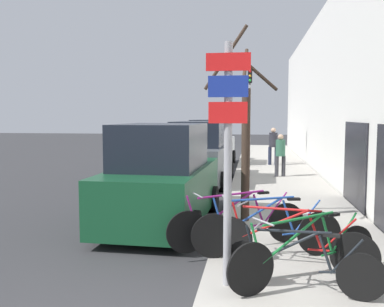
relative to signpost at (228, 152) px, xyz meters
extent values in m
plane|color=#333335|center=(-1.36, 8.53, -1.94)|extent=(80.00, 80.00, 0.00)
cube|color=#ADA89E|center=(1.24, 11.33, -1.86)|extent=(3.20, 32.00, 0.15)
cube|color=silver|center=(2.99, 11.33, 1.31)|extent=(0.20, 32.00, 6.50)
cube|color=black|center=(2.87, 5.59, -0.74)|extent=(0.03, 2.31, 2.10)
cylinder|color=#939399|center=(0.00, 0.01, -0.18)|extent=(0.11, 0.11, 3.21)
cube|color=red|center=(0.00, -0.05, 1.16)|extent=(0.57, 0.02, 0.23)
cube|color=navy|center=(0.00, -0.05, 0.85)|extent=(0.51, 0.02, 0.27)
cube|color=red|center=(0.00, -0.05, 0.52)|extent=(0.50, 0.02, 0.27)
cylinder|color=black|center=(0.25, 0.05, -1.49)|extent=(0.60, 0.17, 0.60)
cylinder|color=black|center=(1.66, -0.27, -1.49)|extent=(0.60, 0.17, 0.60)
cylinder|color=black|center=(0.78, -0.07, -1.21)|extent=(0.80, 0.22, 0.50)
cylinder|color=black|center=(0.85, -0.09, -1.00)|extent=(0.92, 0.24, 0.08)
cylinder|color=black|center=(1.24, -0.17, -1.23)|extent=(0.18, 0.07, 0.43)
cylinder|color=black|center=(1.41, -0.21, -1.47)|extent=(0.50, 0.14, 0.07)
cylinder|color=black|center=(1.48, -0.23, -1.25)|extent=(0.38, 0.11, 0.48)
cylinder|color=black|center=(0.32, 0.04, -1.23)|extent=(0.18, 0.07, 0.52)
cube|color=black|center=(1.31, -0.19, -1.00)|extent=(0.21, 0.12, 0.04)
cylinder|color=#99999E|center=(0.39, 0.02, -0.98)|extent=(0.12, 0.43, 0.02)
cylinder|color=black|center=(0.31, -0.31, -1.44)|extent=(0.59, 0.42, 0.69)
cylinder|color=black|center=(1.80, 0.70, -1.44)|extent=(0.59, 0.42, 0.69)
cylinder|color=#197233|center=(0.87, 0.07, -1.12)|extent=(0.85, 0.59, 0.57)
cylinder|color=#197233|center=(0.94, 0.12, -0.88)|extent=(0.98, 0.69, 0.09)
cylinder|color=#197233|center=(1.35, 0.40, -1.15)|extent=(0.20, 0.15, 0.50)
cylinder|color=#197233|center=(1.54, 0.52, -1.42)|extent=(0.54, 0.38, 0.08)
cylinder|color=#197233|center=(1.61, 0.57, -1.17)|extent=(0.40, 0.29, 0.56)
cylinder|color=#197233|center=(0.39, -0.26, -1.15)|extent=(0.19, 0.15, 0.60)
cube|color=black|center=(1.42, 0.45, -0.89)|extent=(0.21, 0.18, 0.04)
cylinder|color=#99999E|center=(0.46, -0.21, -0.85)|extent=(0.27, 0.38, 0.02)
cylinder|color=black|center=(0.02, 1.06, -1.45)|extent=(0.65, 0.27, 0.68)
cylinder|color=black|center=(1.73, 0.41, -1.45)|extent=(0.65, 0.27, 0.68)
cylinder|color=red|center=(0.66, 0.82, -1.14)|extent=(0.97, 0.40, 0.56)
cylinder|color=red|center=(0.75, 0.78, -0.90)|extent=(1.13, 0.46, 0.09)
cylinder|color=red|center=(1.22, 0.61, -1.16)|extent=(0.22, 0.11, 0.49)
cylinder|color=red|center=(1.43, 0.52, -1.43)|extent=(0.61, 0.26, 0.08)
cylinder|color=red|center=(1.52, 0.49, -1.19)|extent=(0.46, 0.20, 0.54)
cylinder|color=red|center=(0.10, 1.03, -1.16)|extent=(0.21, 0.11, 0.59)
cube|color=black|center=(1.30, 0.57, -0.91)|extent=(0.22, 0.15, 0.04)
cylinder|color=#99999E|center=(0.19, 1.00, -0.88)|extent=(0.18, 0.42, 0.02)
cylinder|color=black|center=(-0.28, 1.05, -1.43)|extent=(0.71, 0.18, 0.72)
cylinder|color=black|center=(1.40, 1.41, -1.43)|extent=(0.71, 0.18, 0.72)
cylinder|color=#1E4799|center=(0.35, 1.19, -1.10)|extent=(0.95, 0.23, 0.59)
cylinder|color=#1E4799|center=(0.43, 1.21, -0.85)|extent=(1.10, 0.27, 0.09)
cylinder|color=#1E4799|center=(0.90, 1.30, -1.12)|extent=(0.21, 0.08, 0.52)
cylinder|color=#1E4799|center=(1.11, 1.35, -1.40)|extent=(0.60, 0.15, 0.08)
cylinder|color=#1E4799|center=(1.19, 1.37, -1.15)|extent=(0.45, 0.12, 0.58)
cylinder|color=#1E4799|center=(-0.20, 1.07, -1.12)|extent=(0.21, 0.07, 0.62)
cube|color=black|center=(0.98, 1.32, -0.85)|extent=(0.21, 0.12, 0.04)
cylinder|color=#99999E|center=(-0.11, 1.09, -0.82)|extent=(0.11, 0.44, 0.02)
cylinder|color=black|center=(-0.73, 1.23, -1.43)|extent=(0.65, 0.36, 0.71)
cylinder|color=black|center=(0.93, 2.09, -1.43)|extent=(0.65, 0.36, 0.71)
cylinder|color=#8C1E72|center=(-0.11, 1.55, -1.10)|extent=(0.95, 0.51, 0.58)
cylinder|color=#8C1E72|center=(-0.03, 1.60, -0.86)|extent=(1.10, 0.59, 0.09)
cylinder|color=#8C1E72|center=(0.43, 1.83, -1.13)|extent=(0.21, 0.13, 0.51)
cylinder|color=#8C1E72|center=(0.64, 1.94, -1.41)|extent=(0.60, 0.33, 0.08)
cylinder|color=#8C1E72|center=(0.72, 1.98, -1.16)|extent=(0.45, 0.25, 0.57)
cylinder|color=#8C1E72|center=(-0.65, 1.27, -1.13)|extent=(0.21, 0.13, 0.61)
cube|color=black|center=(0.51, 1.88, -0.86)|extent=(0.21, 0.16, 0.04)
cylinder|color=#99999E|center=(-0.57, 1.32, -0.83)|extent=(0.22, 0.40, 0.02)
cube|color=#144728|center=(-1.65, 3.65, -1.21)|extent=(2.07, 4.54, 1.10)
cube|color=black|center=(-1.66, 3.47, -0.18)|extent=(1.79, 2.39, 0.96)
cylinder|color=black|center=(-2.54, 5.07, -1.62)|extent=(0.25, 0.65, 0.65)
cylinder|color=black|center=(-0.65, 4.99, -1.62)|extent=(0.25, 0.65, 0.65)
cylinder|color=black|center=(-2.65, 2.30, -1.62)|extent=(0.25, 0.65, 0.65)
cylinder|color=black|center=(-0.76, 2.23, -1.62)|extent=(0.25, 0.65, 0.65)
cube|color=#51565B|center=(-1.52, 9.36, -1.18)|extent=(2.04, 4.84, 1.17)
cube|color=black|center=(-1.53, 9.17, -0.16)|extent=(1.77, 2.54, 0.86)
cylinder|color=black|center=(-2.39, 10.88, -1.62)|extent=(0.25, 0.65, 0.64)
cylinder|color=black|center=(-0.53, 10.80, -1.62)|extent=(0.25, 0.65, 0.64)
cylinder|color=black|center=(-2.50, 7.92, -1.62)|extent=(0.25, 0.65, 0.64)
cylinder|color=black|center=(-0.65, 7.85, -1.62)|extent=(0.25, 0.65, 0.64)
cube|color=#B2B7BC|center=(-1.65, 14.66, -1.19)|extent=(2.05, 4.46, 1.14)
cube|color=black|center=(-1.66, 14.48, -0.18)|extent=(1.75, 2.36, 0.88)
cylinder|color=black|center=(-2.47, 16.06, -1.61)|extent=(0.26, 0.68, 0.67)
cylinder|color=black|center=(-0.67, 15.96, -1.61)|extent=(0.26, 0.68, 0.67)
cylinder|color=black|center=(-2.63, 13.36, -1.61)|extent=(0.26, 0.68, 0.67)
cylinder|color=black|center=(-0.83, 13.26, -1.61)|extent=(0.26, 0.68, 0.67)
cylinder|color=#333338|center=(1.21, 10.46, -1.41)|extent=(0.14, 0.14, 0.76)
cylinder|color=#333338|center=(1.46, 10.55, -1.41)|extent=(0.14, 0.14, 0.76)
cylinder|color=#33664C|center=(1.34, 10.51, -0.73)|extent=(0.35, 0.35, 0.60)
sphere|color=tan|center=(1.34, 10.51, -0.32)|extent=(0.21, 0.21, 0.21)
cylinder|color=#1E2338|center=(1.38, 14.21, -1.38)|extent=(0.15, 0.15, 0.82)
cylinder|color=#1E2338|center=(1.10, 14.28, -1.38)|extent=(0.15, 0.15, 0.82)
cylinder|color=#26262D|center=(1.24, 14.24, -0.64)|extent=(0.38, 0.38, 0.65)
sphere|color=tan|center=(1.24, 14.24, -0.20)|extent=(0.22, 0.22, 0.22)
cylinder|color=#3D2D23|center=(0.17, 3.61, -0.37)|extent=(0.18, 0.18, 2.84)
cylinder|color=#3D2D23|center=(0.50, 3.86, 1.31)|extent=(0.73, 0.59, 0.59)
cylinder|color=#3D2D23|center=(0.15, 3.22, 1.45)|extent=(0.12, 0.83, 0.85)
cylinder|color=#3D2D23|center=(-0.28, 3.70, 1.70)|extent=(0.97, 0.27, 1.35)
cylinder|color=#939399|center=(0.15, 14.36, 0.46)|extent=(0.10, 0.10, 4.50)
cube|color=black|center=(0.15, 14.26, 2.26)|extent=(0.20, 0.16, 0.64)
sphere|color=red|center=(0.15, 14.17, 2.46)|extent=(0.11, 0.11, 0.11)
sphere|color=orange|center=(0.15, 14.17, 2.26)|extent=(0.11, 0.11, 0.11)
sphere|color=green|center=(0.15, 14.17, 2.06)|extent=(0.11, 0.11, 0.11)
camera|label=1|loc=(0.32, -5.57, 0.48)|focal=40.00mm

